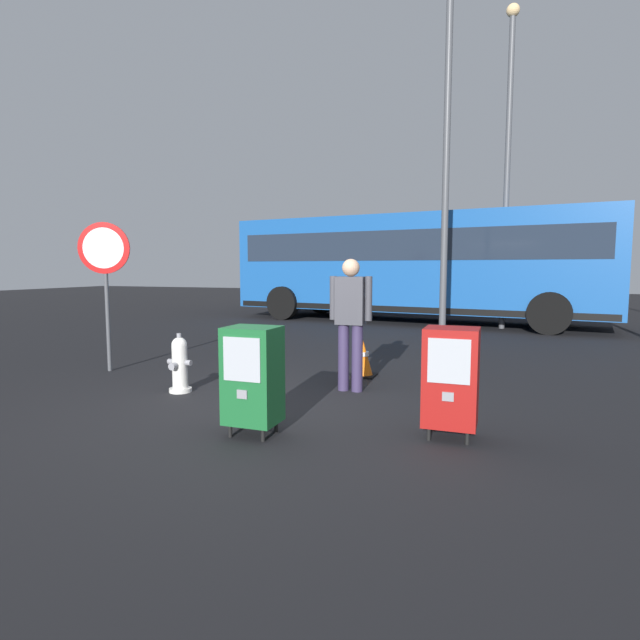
# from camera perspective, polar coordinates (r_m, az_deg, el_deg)

# --- Properties ---
(ground_plane) EXTENTS (60.00, 60.00, 0.00)m
(ground_plane) POSITION_cam_1_polar(r_m,az_deg,el_deg) (5.69, -7.11, -10.12)
(ground_plane) COLOR black
(fire_hydrant) EXTENTS (0.33, 0.31, 0.75)m
(fire_hydrant) POSITION_cam_1_polar(r_m,az_deg,el_deg) (6.69, -15.35, -4.79)
(fire_hydrant) COLOR silver
(fire_hydrant) RESTS_ON ground_plane
(newspaper_box_primary) EXTENTS (0.48, 0.42, 1.02)m
(newspaper_box_primary) POSITION_cam_1_polar(r_m,az_deg,el_deg) (4.84, 14.35, -6.15)
(newspaper_box_primary) COLOR black
(newspaper_box_primary) RESTS_ON ground_plane
(newspaper_box_secondary) EXTENTS (0.48, 0.42, 1.02)m
(newspaper_box_secondary) POSITION_cam_1_polar(r_m,az_deg,el_deg) (4.82, -7.50, -6.08)
(newspaper_box_secondary) COLOR black
(newspaper_box_secondary) RESTS_ON ground_plane
(stop_sign) EXTENTS (0.71, 0.31, 2.23)m
(stop_sign) POSITION_cam_1_polar(r_m,az_deg,el_deg) (8.29, -22.82, 5.67)
(stop_sign) COLOR #4C4F54
(stop_sign) RESTS_ON ground_plane
(pedestrian) EXTENTS (0.55, 0.22, 1.67)m
(pedestrian) POSITION_cam_1_polar(r_m,az_deg,el_deg) (6.44, 3.42, 0.36)
(pedestrian) COLOR #382D51
(pedestrian) RESTS_ON ground_plane
(traffic_cone) EXTENTS (0.36, 0.36, 0.53)m
(traffic_cone) POSITION_cam_1_polar(r_m,az_deg,el_deg) (7.41, 4.80, -4.30)
(traffic_cone) COLOR black
(traffic_cone) RESTS_ON ground_plane
(bus_near) EXTENTS (10.75, 3.96, 3.00)m
(bus_near) POSITION_cam_1_polar(r_m,az_deg,el_deg) (14.98, 10.49, 6.32)
(bus_near) COLOR #19519E
(bus_near) RESTS_ON ground_plane
(bus_far) EXTENTS (10.74, 3.87, 3.00)m
(bus_far) POSITION_cam_1_polar(r_m,az_deg,el_deg) (19.86, 11.12, 6.17)
(bus_far) COLOR #19519E
(bus_far) RESTS_ON ground_plane
(street_light_near_left) EXTENTS (0.32, 0.32, 8.02)m
(street_light_near_left) POSITION_cam_1_polar(r_m,az_deg,el_deg) (11.39, 13.98, 21.09)
(street_light_near_left) COLOR #4C4F54
(street_light_near_left) RESTS_ON ground_plane
(street_light_near_right) EXTENTS (0.32, 0.32, 7.93)m
(street_light_near_right) POSITION_cam_1_polar(r_m,az_deg,el_deg) (14.23, 20.19, 17.58)
(street_light_near_right) COLOR #4C4F54
(street_light_near_right) RESTS_ON ground_plane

